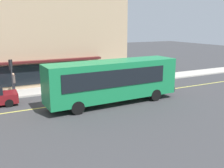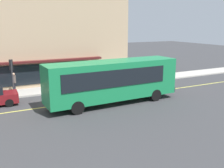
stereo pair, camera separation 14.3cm
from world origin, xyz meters
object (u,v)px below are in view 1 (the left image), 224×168
Objects in this scene: traffic_light at (11,69)px; pedestrian_at_corner at (144,71)px; bus at (113,80)px; pedestrian_by_curb at (14,81)px.

pedestrian_at_corner is at bearing -0.53° from traffic_light.
pedestrian_by_curb is at bearing 134.90° from bus.
traffic_light is at bearing 140.62° from bus.
pedestrian_by_curb is (-6.84, 6.87, -0.73)m from bus.
traffic_light is 14.11m from pedestrian_at_corner.
traffic_light is 1.68m from pedestrian_by_curb.
bus is at bearing -39.38° from traffic_light.
pedestrian_at_corner is (6.97, 5.68, -0.83)m from bus.
bus is at bearing -45.10° from pedestrian_by_curb.
bus reaches higher than pedestrian_at_corner.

